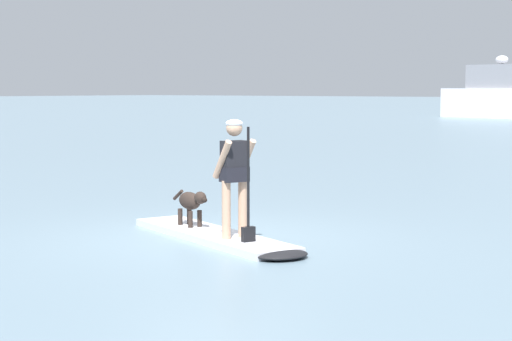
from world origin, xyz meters
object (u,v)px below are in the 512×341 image
moored_boat_port (509,97)px  person_paddler (235,170)px  paddleboard (221,238)px  dog (191,202)px

moored_boat_port → person_paddler: bearing=-71.7°
moored_boat_port → paddleboard: bearing=-72.0°
paddleboard → moored_boat_port: size_ratio=0.35×
dog → moored_boat_port: bearing=107.2°
dog → moored_boat_port: moored_boat_port is taller
person_paddler → dog: bearing=161.0°
person_paddler → moored_boat_port: (-17.15, 51.91, 0.47)m
paddleboard → dog: size_ratio=3.93×
dog → moored_boat_port: size_ratio=0.09×
dog → moored_boat_port: (-15.99, 51.51, 1.04)m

